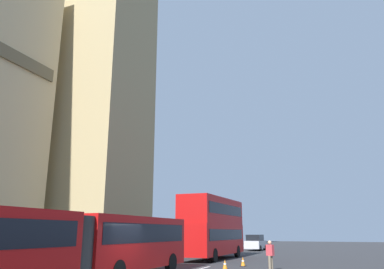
{
  "coord_description": "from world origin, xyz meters",
  "views": [
    {
      "loc": [
        -14.86,
        -8.56,
        2.15
      ],
      "look_at": [
        12.61,
        2.78,
        9.98
      ],
      "focal_mm": 34.73,
      "sensor_mm": 36.0,
      "label": 1
    }
  ],
  "objects_px": {
    "articulated_bus": "(64,243)",
    "sedan_lead": "(256,243)",
    "traffic_cone_middle": "(225,265)",
    "pedestrian_near_cones": "(270,255)",
    "traffic_cone_east": "(243,262)",
    "double_decker_bus": "(213,225)"
  },
  "relations": [
    {
      "from": "articulated_bus",
      "to": "sedan_lead",
      "type": "distance_m",
      "value": 34.09
    },
    {
      "from": "traffic_cone_middle",
      "to": "pedestrian_near_cones",
      "type": "bearing_deg",
      "value": -92.44
    },
    {
      "from": "traffic_cone_middle",
      "to": "traffic_cone_east",
      "type": "bearing_deg",
      "value": -7.94
    },
    {
      "from": "sedan_lead",
      "to": "traffic_cone_east",
      "type": "relative_size",
      "value": 7.59
    },
    {
      "from": "articulated_bus",
      "to": "traffic_cone_east",
      "type": "bearing_deg",
      "value": -17.17
    },
    {
      "from": "articulated_bus",
      "to": "double_decker_bus",
      "type": "relative_size",
      "value": 1.85
    },
    {
      "from": "double_decker_bus",
      "to": "traffic_cone_east",
      "type": "relative_size",
      "value": 16.93
    },
    {
      "from": "traffic_cone_east",
      "to": "traffic_cone_middle",
      "type": "bearing_deg",
      "value": 172.06
    },
    {
      "from": "pedestrian_near_cones",
      "to": "sedan_lead",
      "type": "bearing_deg",
      "value": 14.88
    },
    {
      "from": "sedan_lead",
      "to": "traffic_cone_middle",
      "type": "bearing_deg",
      "value": -171.25
    },
    {
      "from": "sedan_lead",
      "to": "pedestrian_near_cones",
      "type": "xyz_separation_m",
      "value": [
        -24.28,
        -6.45,
        -0.0
      ]
    },
    {
      "from": "double_decker_bus",
      "to": "sedan_lead",
      "type": "xyz_separation_m",
      "value": [
        16.1,
        0.2,
        -1.8
      ]
    },
    {
      "from": "traffic_cone_middle",
      "to": "sedan_lead",
      "type": "bearing_deg",
      "value": 8.75
    },
    {
      "from": "sedan_lead",
      "to": "traffic_cone_east",
      "type": "bearing_deg",
      "value": -169.19
    },
    {
      "from": "traffic_cone_east",
      "to": "pedestrian_near_cones",
      "type": "relative_size",
      "value": 0.34
    },
    {
      "from": "double_decker_bus",
      "to": "traffic_cone_middle",
      "type": "bearing_deg",
      "value": -156.4
    },
    {
      "from": "traffic_cone_middle",
      "to": "pedestrian_near_cones",
      "type": "relative_size",
      "value": 0.34
    },
    {
      "from": "traffic_cone_middle",
      "to": "traffic_cone_east",
      "type": "relative_size",
      "value": 1.0
    },
    {
      "from": "sedan_lead",
      "to": "traffic_cone_middle",
      "type": "relative_size",
      "value": 7.59
    },
    {
      "from": "double_decker_bus",
      "to": "pedestrian_near_cones",
      "type": "distance_m",
      "value": 10.46
    },
    {
      "from": "articulated_bus",
      "to": "traffic_cone_middle",
      "type": "xyz_separation_m",
      "value": [
        9.92,
        -3.52,
        -1.46
      ]
    },
    {
      "from": "sedan_lead",
      "to": "traffic_cone_east",
      "type": "xyz_separation_m",
      "value": [
        -21.46,
        -4.1,
        -0.63
      ]
    }
  ]
}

